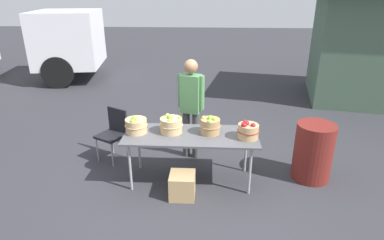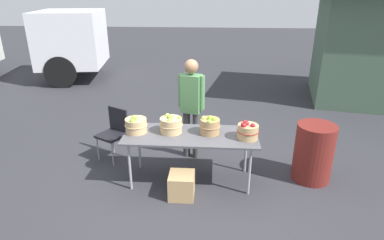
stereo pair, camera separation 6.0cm
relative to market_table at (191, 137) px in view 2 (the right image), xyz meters
name	(u,v)px [view 2 (the right image)]	position (x,y,z in m)	size (l,w,h in m)	color
ground_plane	(191,180)	(0.00, 0.00, -0.71)	(40.00, 40.00, 0.00)	#2D2D33
market_table	(191,137)	(0.00, 0.00, 0.00)	(1.90, 0.76, 0.75)	#4C4C51
apple_basket_green_0	(136,125)	(-0.79, 0.03, 0.16)	(0.33, 0.33, 0.26)	tan
apple_basket_green_1	(171,125)	(-0.28, 0.06, 0.16)	(0.33, 0.33, 0.27)	tan
apple_basket_green_2	(210,126)	(0.27, 0.05, 0.17)	(0.30, 0.30, 0.28)	#A87F51
apple_basket_red_0	(248,131)	(0.79, -0.07, 0.16)	(0.30, 0.30, 0.26)	tan
vendor_adult	(191,102)	(-0.04, 0.74, 0.28)	(0.43, 0.29, 1.67)	#3F3F3F
food_kiosk	(384,45)	(4.40, 4.11, 0.68)	(3.98, 3.50, 2.74)	#47604C
folding_chair	(114,130)	(-1.31, 0.61, -0.20)	(0.54, 0.54, 0.86)	black
trash_barrel	(313,153)	(1.80, 0.17, -0.27)	(0.56, 0.56, 0.87)	maroon
produce_crate	(182,185)	(-0.09, -0.42, -0.53)	(0.34, 0.34, 0.34)	tan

